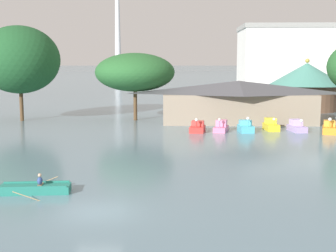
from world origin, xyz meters
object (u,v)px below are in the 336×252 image
at_px(pedal_boat_pink, 221,127).
at_px(pedal_boat_yellow, 271,125).
at_px(pedal_boat_orange, 329,128).
at_px(background_building_block, 293,61).
at_px(pedal_boat_red, 198,128).
at_px(shoreline_tree_tall_left, 19,60).
at_px(boathouse, 239,101).
at_px(shoreline_tree_mid, 135,72).
at_px(rowboat_with_rower, 35,189).
at_px(green_roof_pavilion, 307,84).
at_px(pedal_boat_cyan, 246,127).
at_px(pedal_boat_lavender, 297,127).

bearing_deg(pedal_boat_pink, pedal_boat_yellow, 115.56).
xyz_separation_m(pedal_boat_orange, background_building_block, (9.36, 57.15, 7.45)).
xyz_separation_m(pedal_boat_red, shoreline_tree_tall_left, (-23.05, 9.26, 7.56)).
bearing_deg(boathouse, pedal_boat_orange, -44.05).
relative_size(pedal_boat_red, background_building_block, 0.11).
height_order(pedal_boat_yellow, pedal_boat_orange, pedal_boat_orange).
bearing_deg(shoreline_tree_mid, pedal_boat_red, -52.23).
bearing_deg(shoreline_tree_mid, rowboat_with_rower, -94.19).
relative_size(rowboat_with_rower, boathouse, 0.21).
bearing_deg(green_roof_pavilion, pedal_boat_pink, -124.01).
bearing_deg(pedal_boat_cyan, pedal_boat_lavender, 92.00).
bearing_deg(pedal_boat_red, shoreline_tree_mid, -133.40).
distance_m(pedal_boat_yellow, shoreline_tree_tall_left, 33.30).
xyz_separation_m(pedal_boat_lavender, background_building_block, (12.53, 55.70, 7.49)).
bearing_deg(pedal_boat_yellow, background_building_block, 160.28).
xyz_separation_m(pedal_boat_lavender, shoreline_tree_tall_left, (-34.28, 8.44, 7.53)).
height_order(pedal_boat_orange, boathouse, boathouse).
distance_m(pedal_boat_pink, shoreline_tree_tall_left, 28.21).
relative_size(rowboat_with_rower, pedal_boat_cyan, 1.79).
bearing_deg(pedal_boat_orange, pedal_boat_cyan, -78.02).
bearing_deg(pedal_boat_lavender, rowboat_with_rower, -49.10).
height_order(pedal_boat_cyan, shoreline_tree_mid, shoreline_tree_mid).
bearing_deg(boathouse, pedal_boat_pink, -110.77).
bearing_deg(pedal_boat_yellow, rowboat_with_rower, -40.25).
xyz_separation_m(pedal_boat_pink, pedal_boat_orange, (11.72, -1.13, 0.07)).
distance_m(pedal_boat_orange, boathouse, 12.57).
height_order(pedal_boat_yellow, background_building_block, background_building_block).
relative_size(shoreline_tree_tall_left, background_building_block, 0.51).
height_order(pedal_boat_yellow, green_roof_pavilion, green_roof_pavilion).
distance_m(pedal_boat_red, green_roof_pavilion, 30.02).
bearing_deg(pedal_boat_cyan, green_roof_pavilion, 145.48).
xyz_separation_m(pedal_boat_yellow, green_roof_pavilion, (9.74, 21.88, 3.76)).
relative_size(pedal_boat_lavender, shoreline_tree_tall_left, 0.24).
xyz_separation_m(pedal_boat_red, pedal_boat_yellow, (8.49, 1.67, 0.05)).
relative_size(shoreline_tree_tall_left, shoreline_tree_mid, 1.18).
xyz_separation_m(pedal_boat_pink, pedal_boat_cyan, (2.69, -0.49, 0.05)).
relative_size(pedal_boat_pink, pedal_boat_lavender, 0.98).
bearing_deg(rowboat_with_rower, pedal_boat_pink, -123.87).
height_order(pedal_boat_pink, pedal_boat_orange, pedal_boat_orange).
bearing_deg(pedal_boat_red, shoreline_tree_tall_left, -103.05).
height_order(pedal_boat_cyan, pedal_boat_yellow, pedal_boat_cyan).
xyz_separation_m(rowboat_with_rower, pedal_boat_lavender, (21.77, 25.26, 0.28)).
distance_m(pedal_boat_lavender, pedal_boat_orange, 3.49).
height_order(pedal_boat_lavender, boathouse, boathouse).
xyz_separation_m(pedal_boat_cyan, green_roof_pavilion, (12.86, 23.54, 3.75)).
xyz_separation_m(pedal_boat_red, pedal_boat_cyan, (5.36, 0.01, 0.06)).
relative_size(rowboat_with_rower, background_building_block, 0.18).
bearing_deg(background_building_block, pedal_boat_cyan, -108.03).
xyz_separation_m(rowboat_with_rower, boathouse, (16.05, 32.41, 2.58)).
relative_size(pedal_boat_red, pedal_boat_cyan, 1.12).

